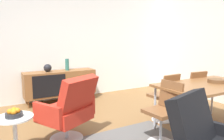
{
  "coord_description": "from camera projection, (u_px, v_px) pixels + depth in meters",
  "views": [
    {
      "loc": [
        -1.32,
        -2.45,
        1.43
      ],
      "look_at": [
        0.53,
        0.77,
        0.9
      ],
      "focal_mm": 33.94,
      "sensor_mm": 36.0,
      "label": 1
    }
  ],
  "objects": [
    {
      "name": "wall_back",
      "position": [
        54.0,
        41.0,
        4.99
      ],
      "size": [
        6.8,
        0.12,
        2.8
      ],
      "primitive_type": "cube",
      "color": "white",
      "rests_on": "ground_plane"
    },
    {
      "name": "sideboard",
      "position": [
        60.0,
        83.0,
        4.88
      ],
      "size": [
        1.6,
        0.45,
        0.72
      ],
      "color": "brown",
      "rests_on": "ground_plane"
    },
    {
      "name": "vase_cobalt",
      "position": [
        48.0,
        68.0,
        4.69
      ],
      "size": [
        0.17,
        0.17,
        0.17
      ],
      "color": "black",
      "rests_on": "sideboard"
    },
    {
      "name": "vase_sculptural_dark",
      "position": [
        67.0,
        65.0,
        4.91
      ],
      "size": [
        0.09,
        0.09,
        0.27
      ],
      "color": "#337266",
      "rests_on": "sideboard"
    },
    {
      "name": "dining_table",
      "position": [
        207.0,
        87.0,
        3.33
      ],
      "size": [
        1.6,
        0.9,
        0.74
      ],
      "color": "brown",
      "rests_on": "ground_plane"
    },
    {
      "name": "wooden_bowl_on_table",
      "position": [
        216.0,
        81.0,
        3.41
      ],
      "size": [
        0.26,
        0.26,
        0.06
      ],
      "primitive_type": "cylinder",
      "color": "brown",
      "rests_on": "dining_table"
    },
    {
      "name": "dining_chair_back_right",
      "position": [
        192.0,
        91.0,
        4.01
      ],
      "size": [
        0.43,
        0.45,
        0.86
      ],
      "color": "brown",
      "rests_on": "ground_plane"
    },
    {
      "name": "dining_chair_back_left",
      "position": [
        165.0,
        95.0,
        3.67
      ],
      "size": [
        0.43,
        0.45,
        0.86
      ],
      "color": "brown",
      "rests_on": "ground_plane"
    },
    {
      "name": "dining_chair_near_window",
      "position": [
        164.0,
        110.0,
        2.93
      ],
      "size": [
        0.45,
        0.43,
        0.86
      ],
      "color": "brown",
      "rests_on": "ground_plane"
    },
    {
      "name": "lounge_chair_red",
      "position": [
        69.0,
        109.0,
        2.98
      ],
      "size": [
        0.87,
        0.86,
        0.95
      ],
      "color": "red",
      "rests_on": "ground_plane"
    },
    {
      "name": "side_table_round",
      "position": [
        15.0,
        132.0,
        2.55
      ],
      "size": [
        0.44,
        0.44,
        0.52
      ],
      "color": "white",
      "rests_on": "ground_plane"
    },
    {
      "name": "fruit_bowl",
      "position": [
        14.0,
        113.0,
        2.51
      ],
      "size": [
        0.2,
        0.2,
        0.11
      ],
      "color": "#262628",
      "rests_on": "side_table_round"
    }
  ]
}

